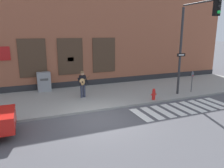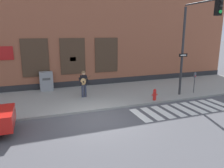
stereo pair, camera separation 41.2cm
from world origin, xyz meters
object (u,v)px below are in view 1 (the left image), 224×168
object	(u,v)px
busker	(83,83)
utility_box	(44,82)
parking_meter	(192,79)
fire_hydrant	(154,94)
traffic_light	(193,34)

from	to	relation	value
busker	utility_box	xyz separation A→B (m)	(-2.09, 2.53, -0.28)
busker	utility_box	world-z (taller)	busker
busker	parking_meter	world-z (taller)	busker
fire_hydrant	traffic_light	bearing A→B (deg)	-14.32
fire_hydrant	parking_meter	bearing A→B (deg)	8.76
traffic_light	fire_hydrant	xyz separation A→B (m)	(-2.15, 0.55, -3.56)
traffic_light	utility_box	world-z (taller)	traffic_light
busker	utility_box	bearing A→B (deg)	129.66
traffic_light	parking_meter	bearing A→B (deg)	41.42
parking_meter	traffic_light	bearing A→B (deg)	-138.58
traffic_light	fire_hydrant	distance (m)	4.19
traffic_light	parking_meter	size ratio (longest dim) A/B	3.97
fire_hydrant	busker	bearing A→B (deg)	151.46
parking_meter	fire_hydrant	world-z (taller)	parking_meter
parking_meter	utility_box	size ratio (longest dim) A/B	1.08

